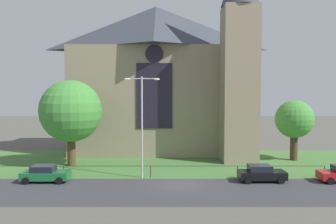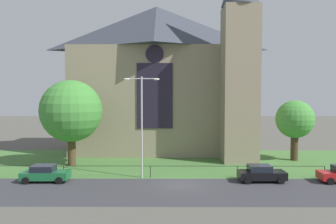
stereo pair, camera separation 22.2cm
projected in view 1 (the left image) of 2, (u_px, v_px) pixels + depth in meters
ground at (177, 162)px, 40.21m from camera, size 160.00×160.00×0.00m
road_asphalt at (181, 191)px, 28.23m from camera, size 120.00×8.00×0.01m
grass_verge at (178, 165)px, 38.21m from camera, size 120.00×20.00×0.01m
church_building at (162, 77)px, 47.37m from camera, size 23.20×16.20×26.00m
iron_railing at (151, 167)px, 32.67m from camera, size 33.22×0.07×1.13m
tree_left_near at (71, 111)px, 37.86m from camera, size 6.86×6.86×9.49m
tree_right_far at (294, 120)px, 40.92m from camera, size 4.51×4.51×7.20m
streetlamp_near at (142, 115)px, 32.29m from camera, size 3.37×0.26×9.59m
parked_car_green at (45, 174)px, 31.07m from camera, size 4.23×2.08×1.51m
parked_car_black at (261, 173)px, 31.20m from camera, size 4.23×2.09×1.51m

